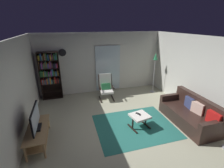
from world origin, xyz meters
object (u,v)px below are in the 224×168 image
lounge_armchair (106,86)px  cell_phone (138,114)px  tv_stand (38,133)px  wall_clock (62,53)px  television (35,119)px  ottoman (140,117)px  tv_remote (139,114)px  floor_lamp_by_shelf (155,61)px  leather_sofa (190,114)px  bookshelf_near_tv (50,72)px

lounge_armchair → cell_phone: (0.45, -2.13, -0.11)m
tv_stand → wall_clock: wall_clock is taller
television → ottoman: (2.81, -0.12, -0.37)m
lounge_armchair → ottoman: 2.27m
lounge_armchair → television: bearing=-138.0°
ottoman → wall_clock: wall_clock is taller
television → cell_phone: size_ratio=6.75×
ottoman → tv_remote: size_ratio=4.20×
tv_stand → floor_lamp_by_shelf: floor_lamp_by_shelf is taller
leather_sofa → wall_clock: bearing=138.7°
television → bookshelf_near_tv: bookshelf_near_tv is taller
bookshelf_near_tv → cell_phone: 3.86m
television → tv_remote: 2.80m
cell_phone → wall_clock: wall_clock is taller
television → ottoman: television is taller
tv_stand → cell_phone: size_ratio=9.27×
television → bookshelf_near_tv: size_ratio=0.49×
television → wall_clock: wall_clock is taller
cell_phone → wall_clock: (-2.02, 2.91, 1.43)m
tv_remote → cell_phone: 0.05m
ottoman → wall_clock: 3.92m
leather_sofa → floor_lamp_by_shelf: 2.73m
tv_remote → ottoman: bearing=-90.4°
leather_sofa → cell_phone: size_ratio=13.51×
ottoman → cell_phone: bearing=104.2°
television → floor_lamp_by_shelf: (4.53, 2.15, 0.72)m
tv_stand → television: size_ratio=1.37×
cell_phone → lounge_armchair: bearing=68.5°
tv_stand → lounge_armchair: lounge_armchair is taller
television → ottoman: bearing=-2.4°
bookshelf_near_tv → leather_sofa: bookshelf_near_tv is taller
tv_remote → wall_clock: size_ratio=0.50×
ottoman → tv_remote: tv_remote is taller
television → bookshelf_near_tv: bearing=85.9°
tv_remote → cell_phone: size_ratio=1.03×
leather_sofa → cell_phone: leather_sofa is taller
bookshelf_near_tv → tv_stand: bearing=-94.2°
television → floor_lamp_by_shelf: floor_lamp_by_shelf is taller
tv_remote → wall_clock: (-2.03, 2.95, 1.42)m
tv_stand → tv_remote: bearing=-1.6°
tv_stand → cell_phone: bearing=-0.6°
tv_remote → television: bearing=153.9°
tv_stand → television: television is taller
tv_stand → leather_sofa: size_ratio=0.69×
bookshelf_near_tv → television: bearing=-94.1°
lounge_armchair → wall_clock: size_ratio=3.53×
lounge_armchair → cell_phone: 2.18m
ottoman → leather_sofa: bearing=-7.9°
lounge_armchair → ottoman: (0.47, -2.22, -0.19)m
television → bookshelf_near_tv: (0.20, 2.75, 0.40)m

